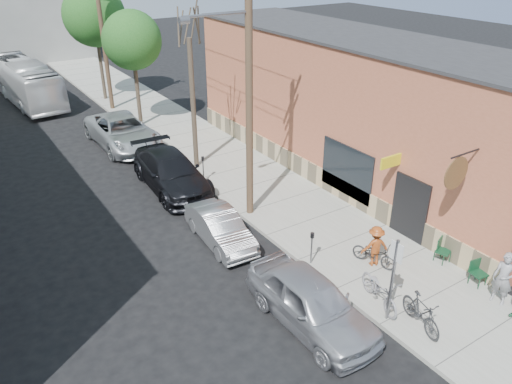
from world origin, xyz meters
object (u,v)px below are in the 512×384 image
patio_chair_b (479,273)px  car_1 (220,228)px  patio_chair_a (443,251)px  tree_bare (193,105)px  utility_pole_near (248,89)px  parked_bike_a (421,312)px  car_2 (171,172)px  parking_meter_near (312,243)px  parked_bike_b (380,290)px  parking_meter_far (203,165)px  tree_leafy_mid (132,40)px  patron_grey (503,279)px  sign_post (393,273)px  bus (26,82)px  car_3 (123,132)px  cyclist (375,246)px  tree_leafy_far (94,16)px  car_0 (311,302)px

patio_chair_b → car_1: car_1 is taller
patio_chair_a → tree_bare: bearing=84.8°
utility_pole_near → parked_bike_a: (0.48, -8.60, -4.73)m
car_1 → car_2: 5.30m
utility_pole_near → parking_meter_near: bearing=-91.9°
patio_chair_a → car_2: car_2 is taller
parking_meter_near → parked_bike_b: parking_meter_near is taller
parking_meter_far → utility_pole_near: (0.14, -3.74, 4.43)m
tree_leafy_mid → car_1: size_ratio=1.75×
parking_meter_near → parked_bike_b: 2.93m
parked_bike_b → patio_chair_a: bearing=21.5°
utility_pole_near → patron_grey: utility_pole_near is taller
patio_chair_a → parked_bike_a: 3.79m
sign_post → utility_pole_near: bearing=89.7°
utility_pole_near → bus: size_ratio=0.97×
tree_bare → bus: 17.56m
tree_leafy_mid → patron_grey: 22.80m
parking_meter_far → car_3: car_3 is taller
parked_bike_a → car_2: 12.90m
bus → patio_chair_a: bearing=-78.5°
utility_pole_near → car_2: bearing=111.1°
cyclist → car_3: bearing=-56.9°
tree_leafy_mid → parked_bike_b: (-0.17, -20.19, -4.53)m
parking_meter_near → parked_bike_b: (0.38, -2.88, -0.30)m
utility_pole_near → parked_bike_b: size_ratio=4.94×
tree_leafy_far → car_0: size_ratio=1.63×
parking_meter_far → car_3: (-1.45, 6.77, -0.14)m
parked_bike_a → tree_leafy_far: bearing=104.1°
parked_bike_b → car_0: bearing=-179.8°
patio_chair_b → utility_pole_near: bearing=123.6°
sign_post → patron_grey: (3.51, -1.38, -0.78)m
parked_bike_a → bus: bus is taller
patron_grey → patio_chair_a: bearing=159.7°
car_1 → car_3: car_3 is taller
patio_chair_a → car_0: bearing=157.5°
patio_chair_b → parked_bike_b: parked_bike_b is taller
utility_pole_near → patio_chair_a: bearing=-60.7°
patron_grey → car_3: bearing=-177.9°
tree_leafy_far → patron_grey: size_ratio=4.31×
utility_pole_near → patio_chair_a: size_ratio=11.36×
cyclist → car_2: cyclist is taller
tree_leafy_far → patron_grey: bearing=-84.0°
sign_post → parked_bike_a: (0.52, -0.78, -1.15)m
cyclist → parked_bike_a: 3.27m
sign_post → car_1: (-1.98, 6.67, -1.19)m
car_0 → car_3: 17.10m
parked_bike_a → parked_bike_b: bearing=113.7°
parked_bike_a → car_0: 3.20m
tree_leafy_far → car_2: bearing=-97.3°
car_3 → sign_post: bearing=-85.9°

